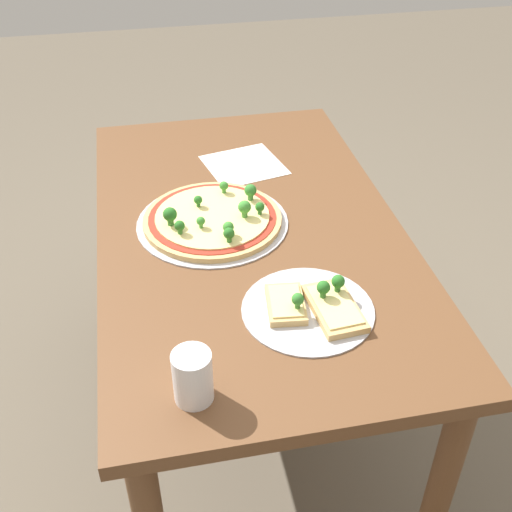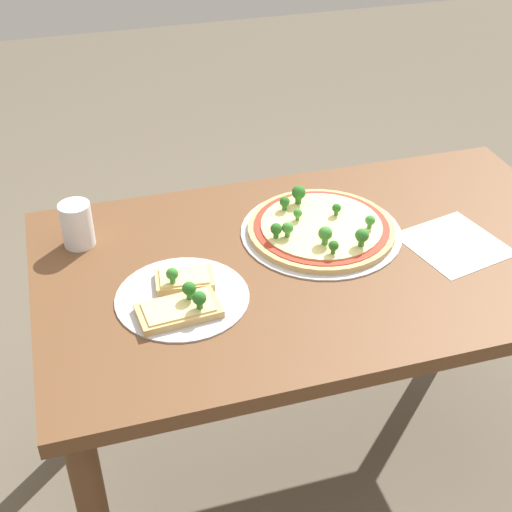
{
  "view_description": "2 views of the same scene",
  "coord_description": "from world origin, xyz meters",
  "px_view_note": "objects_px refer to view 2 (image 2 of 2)",
  "views": [
    {
      "loc": [
        -1.3,
        0.24,
        1.64
      ],
      "look_at": [
        -0.15,
        0.01,
        0.75
      ],
      "focal_mm": 45.0,
      "sensor_mm": 36.0,
      "label": 1
    },
    {
      "loc": [
        -0.51,
        -1.21,
        1.67
      ],
      "look_at": [
        -0.15,
        0.01,
        0.75
      ],
      "focal_mm": 50.0,
      "sensor_mm": 36.0,
      "label": 2
    }
  ],
  "objects_px": {
    "dining_table": "(320,291)",
    "drinking_cup": "(77,225)",
    "pizza_tray_slice": "(182,297)",
    "pizza_tray_whole": "(321,228)"
  },
  "relations": [
    {
      "from": "dining_table",
      "to": "pizza_tray_slice",
      "type": "bearing_deg",
      "value": -168.02
    },
    {
      "from": "pizza_tray_whole",
      "to": "drinking_cup",
      "type": "height_order",
      "value": "drinking_cup"
    },
    {
      "from": "dining_table",
      "to": "drinking_cup",
      "type": "distance_m",
      "value": 0.58
    },
    {
      "from": "dining_table",
      "to": "pizza_tray_slice",
      "type": "height_order",
      "value": "pizza_tray_slice"
    },
    {
      "from": "pizza_tray_slice",
      "to": "drinking_cup",
      "type": "bearing_deg",
      "value": 124.04
    },
    {
      "from": "dining_table",
      "to": "pizza_tray_slice",
      "type": "relative_size",
      "value": 4.57
    },
    {
      "from": "dining_table",
      "to": "drinking_cup",
      "type": "height_order",
      "value": "drinking_cup"
    },
    {
      "from": "dining_table",
      "to": "drinking_cup",
      "type": "xyz_separation_m",
      "value": [
        -0.52,
        0.2,
        0.15
      ]
    },
    {
      "from": "dining_table",
      "to": "pizza_tray_whole",
      "type": "xyz_separation_m",
      "value": [
        0.03,
        0.09,
        0.11
      ]
    },
    {
      "from": "pizza_tray_whole",
      "to": "pizza_tray_slice",
      "type": "xyz_separation_m",
      "value": [
        -0.36,
        -0.16,
        -0.0
      ]
    }
  ]
}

